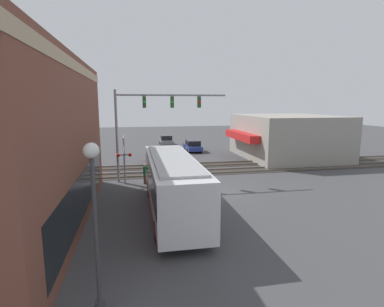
% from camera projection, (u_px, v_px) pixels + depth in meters
% --- Properties ---
extents(ground_plane, '(120.00, 120.00, 0.00)m').
position_uv_depth(ground_plane, '(206.00, 192.00, 21.21)').
color(ground_plane, '#424244').
extents(shop_building, '(11.59, 11.07, 4.85)m').
position_uv_depth(shop_building, '(286.00, 136.00, 34.60)').
color(shop_building, gray).
rests_on(shop_building, ground).
extents(city_bus, '(10.89, 2.59, 3.26)m').
position_uv_depth(city_bus, '(172.00, 182.00, 17.09)').
color(city_bus, silver).
rests_on(city_bus, ground).
extents(traffic_signal_gantry, '(0.42, 8.87, 7.27)m').
position_uv_depth(traffic_signal_gantry, '(151.00, 113.00, 23.61)').
color(traffic_signal_gantry, gray).
rests_on(traffic_signal_gantry, ground).
extents(crossing_signal, '(1.41, 1.18, 3.81)m').
position_uv_depth(crossing_signal, '(124.00, 155.00, 23.04)').
color(crossing_signal, gray).
rests_on(crossing_signal, ground).
extents(streetlamp, '(0.44, 0.44, 5.21)m').
position_uv_depth(streetlamp, '(95.00, 217.00, 8.42)').
color(streetlamp, '#38383A').
rests_on(streetlamp, ground).
extents(rail_track_near, '(2.60, 60.00, 0.15)m').
position_uv_depth(rail_track_near, '(190.00, 173.00, 27.01)').
color(rail_track_near, '#332D28').
rests_on(rail_track_near, ground).
extents(rail_track_far, '(2.60, 60.00, 0.15)m').
position_uv_depth(rail_track_far, '(184.00, 166.00, 30.11)').
color(rail_track_far, '#332D28').
rests_on(rail_track_far, ground).
extents(parked_car_red, '(4.32, 1.82, 1.54)m').
position_uv_depth(parked_car_red, '(155.00, 156.00, 31.45)').
color(parked_car_red, '#B21E19').
rests_on(parked_car_red, ground).
extents(parked_car_blue, '(4.41, 1.82, 1.47)m').
position_uv_depth(parked_car_blue, '(193.00, 146.00, 39.14)').
color(parked_car_blue, navy).
rests_on(parked_car_blue, ground).
extents(parked_car_grey, '(4.34, 1.82, 1.47)m').
position_uv_depth(parked_car_grey, '(166.00, 140.00, 45.21)').
color(parked_car_grey, slate).
rests_on(parked_car_grey, ground).
extents(pedestrian_at_crossing, '(0.34, 0.34, 1.62)m').
position_uv_depth(pedestrian_at_crossing, '(145.00, 174.00, 23.26)').
color(pedestrian_at_crossing, '#473828').
rests_on(pedestrian_at_crossing, ground).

